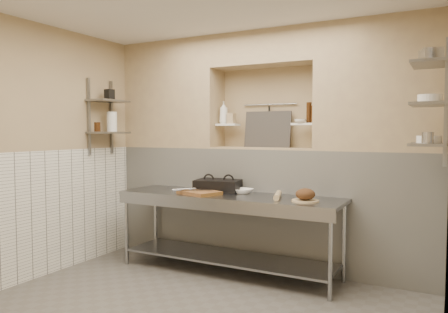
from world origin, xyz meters
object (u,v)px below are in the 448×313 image
Objects in this scene: prep_table at (228,217)px; jug_left at (112,122)px; cutting_board at (199,192)px; bottle_soap at (224,113)px; panini_press at (219,186)px; bread_loaf at (305,194)px; rolling_pin at (278,195)px; mixing_bowl at (242,191)px; bowl_alcove at (300,121)px.

jug_left is at bearing -177.46° from prep_table.
cutting_board is 1.16m from bottle_soap.
panini_press is 0.32m from cutting_board.
rolling_pin is at bearing 167.96° from bread_loaf.
bread_loaf is (0.82, -0.22, 0.05)m from mixing_bowl.
cutting_board is 1.80× the size of jug_left.
bread_loaf reaches higher than mixing_bowl.
cutting_board is 1.56m from jug_left.
jug_left reaches higher than cutting_board.
jug_left is (-1.41, -0.26, 0.77)m from panini_press.
bowl_alcove reaches higher than cutting_board.
panini_press is at bearing 167.93° from bread_loaf.
prep_table is at bearing -178.52° from rolling_pin.
rolling_pin is (0.49, -0.15, 0.00)m from mixing_bowl.
mixing_bowl reaches higher than cutting_board.
bread_loaf is 0.98m from bowl_alcove.
bottle_soap is (-1.27, 0.62, 0.88)m from bread_loaf.
bread_loaf is (1.14, -0.24, 0.00)m from panini_press.
bowl_alcove reaches higher than rolling_pin.
prep_table is at bearing 21.17° from cutting_board.
bowl_alcove reaches higher than mixing_bowl.
panini_press is 0.33m from mixing_bowl.
bowl_alcove is (0.57, 0.35, 0.81)m from mixing_bowl.
mixing_bowl is 0.92× the size of jug_left.
prep_table is 0.43m from cutting_board.
bowl_alcove is (0.98, 0.63, 0.81)m from cutting_board.
bowl_alcove is 0.54× the size of jug_left.
cutting_board is at bearing -177.08° from bread_loaf.
prep_table is at bearing 2.54° from jug_left.
panini_press reaches higher than mixing_bowl.
cutting_board reaches higher than prep_table.
prep_table is 13.02× the size of bread_loaf.
mixing_bowl is at bearing 164.96° from bread_loaf.
bread_loaf is at bearing -26.03° from bottle_soap.
bottle_soap is (-0.46, 0.40, 0.93)m from mixing_bowl.
cutting_board is 1.59× the size of bottle_soap.
bottle_soap is at bearing 26.55° from jug_left.
panini_press is 4.30× the size of bowl_alcove.
bread_loaf is at bearing 0.40° from jug_left.
bread_loaf is (0.33, -0.07, 0.04)m from rolling_pin.
cutting_board is at bearing -147.05° from bowl_alcove.
mixing_bowl is (0.41, 0.28, 0.01)m from cutting_board.
panini_press is at bearing 175.66° from mixing_bowl.
bottle_soap is 2.10× the size of bowl_alcove.
jug_left is at bearing -179.60° from bread_loaf.
bread_loaf is at bearing -23.02° from panini_press.
bowl_alcove is at bearing 14.32° from jug_left.
jug_left reaches higher than rolling_pin.
jug_left is at bearing 178.08° from cutting_board.
bottle_soap is at bearing 149.73° from rolling_pin.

